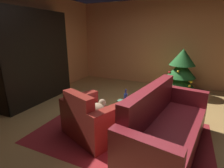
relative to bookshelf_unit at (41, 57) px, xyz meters
The scene contains 11 objects.
ground_plane 2.85m from the bookshelf_unit, ahead, with size 7.18×7.18×0.00m, color #AE844A.
wall_back 3.71m from the bookshelf_unit, 45.56° to the left, with size 5.76×0.06×2.72m, color #D4884F.
wall_left 0.53m from the bookshelf_unit, 124.42° to the right, with size 0.06×6.11×2.72m, color #D4884F.
area_rug 2.82m from the bookshelf_unit, 16.78° to the right, with size 2.92×1.93×0.01m, color maroon.
bookshelf_unit is the anchor object (origin of this frame).
armchair_red 2.43m from the bookshelf_unit, 25.82° to the right, with size 1.17×1.03×0.83m.
couch_red 3.43m from the bookshelf_unit, 14.96° to the right, with size 1.11×2.10×0.96m.
coffee_table 2.72m from the bookshelf_unit, 16.87° to the right, with size 0.62×0.62×0.45m.
book_stack_on_table 2.68m from the bookshelf_unit, 15.56° to the right, with size 0.23×0.17×0.15m.
bottle_on_table 2.63m from the bookshelf_unit, 13.31° to the right, with size 0.06×0.06×0.32m.
decorated_tree 3.81m from the bookshelf_unit, 29.84° to the left, with size 0.89×0.89×1.29m.
Camera 1 is at (0.83, -2.84, 1.71)m, focal length 27.41 mm.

